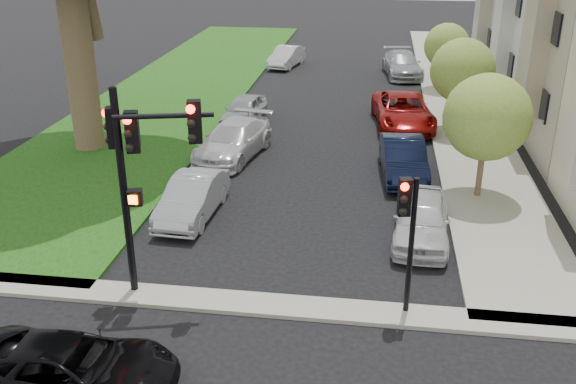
# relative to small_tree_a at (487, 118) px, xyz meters

# --- Properties ---
(ground) EXTENTS (140.00, 140.00, 0.00)m
(ground) POSITION_rel_small_tree_a_xyz_m (-6.20, -10.03, -3.02)
(ground) COLOR black
(ground) RESTS_ON ground
(grass_strip) EXTENTS (8.00, 44.00, 0.12)m
(grass_strip) POSITION_rel_small_tree_a_xyz_m (-15.20, 13.97, -2.96)
(grass_strip) COLOR #153912
(grass_strip) RESTS_ON ground
(sidewalk_right) EXTENTS (3.50, 44.00, 0.12)m
(sidewalk_right) POSITION_rel_small_tree_a_xyz_m (0.55, 13.97, -2.96)
(sidewalk_right) COLOR #A5A58D
(sidewalk_right) RESTS_ON ground
(sidewalk_cross) EXTENTS (60.00, 1.00, 0.12)m
(sidewalk_cross) POSITION_rel_small_tree_a_xyz_m (-6.20, -8.03, -2.96)
(sidewalk_cross) COLOR #A5A58D
(sidewalk_cross) RESTS_ON ground
(small_tree_a) EXTENTS (3.03, 3.03, 4.54)m
(small_tree_a) POSITION_rel_small_tree_a_xyz_m (0.00, 0.00, 0.00)
(small_tree_a) COLOR brown
(small_tree_a) RESTS_ON ground
(small_tree_b) EXTENTS (2.93, 2.93, 4.40)m
(small_tree_b) POSITION_rel_small_tree_a_xyz_m (-0.00, 7.75, -0.09)
(small_tree_b) COLOR brown
(small_tree_b) RESTS_ON ground
(small_tree_c) EXTENTS (2.57, 2.57, 3.86)m
(small_tree_c) POSITION_rel_small_tree_a_xyz_m (-0.00, 15.76, -0.45)
(small_tree_c) COLOR brown
(small_tree_c) RESTS_ON ground
(traffic_signal_main) EXTENTS (2.77, 0.82, 5.67)m
(traffic_signal_main) POSITION_rel_small_tree_a_xyz_m (-9.55, -7.79, 0.89)
(traffic_signal_main) COLOR black
(traffic_signal_main) RESTS_ON ground
(traffic_signal_secondary) EXTENTS (0.49, 0.40, 3.76)m
(traffic_signal_secondary) POSITION_rel_small_tree_a_xyz_m (-2.89, -7.84, -0.40)
(traffic_signal_secondary) COLOR black
(traffic_signal_secondary) RESTS_ON ground
(car_cross_near) EXTENTS (4.62, 2.17, 1.28)m
(car_cross_near) POSITION_rel_small_tree_a_xyz_m (-9.86, -11.85, -2.38)
(car_cross_near) COLOR black
(car_cross_near) RESTS_ON ground
(car_parked_0) EXTENTS (1.98, 4.33, 1.44)m
(car_parked_0) POSITION_rel_small_tree_a_xyz_m (-2.20, -3.58, -2.30)
(car_parked_0) COLOR silver
(car_parked_0) RESTS_ON ground
(car_parked_1) EXTENTS (1.94, 4.64, 1.49)m
(car_parked_1) POSITION_rel_small_tree_a_xyz_m (-2.64, 1.71, -2.27)
(car_parked_1) COLOR black
(car_parked_1) RESTS_ON ground
(car_parked_2) EXTENTS (3.21, 5.86, 1.56)m
(car_parked_2) POSITION_rel_small_tree_a_xyz_m (-2.51, 8.28, -2.24)
(car_parked_2) COLOR maroon
(car_parked_2) RESTS_ON ground
(car_parked_4) EXTENTS (2.76, 5.37, 1.49)m
(car_parked_4) POSITION_rel_small_tree_a_xyz_m (-2.31, 19.08, -2.27)
(car_parked_4) COLOR #999BA0
(car_parked_4) RESTS_ON ground
(car_parked_5) EXTENTS (1.67, 4.24, 1.38)m
(car_parked_5) POSITION_rel_small_tree_a_xyz_m (-9.75, -2.95, -2.33)
(car_parked_5) COLOR #999BA0
(car_parked_5) RESTS_ON ground
(car_parked_6) EXTENTS (2.97, 5.38, 1.48)m
(car_parked_6) POSITION_rel_small_tree_a_xyz_m (-9.66, 2.98, -2.28)
(car_parked_6) COLOR silver
(car_parked_6) RESTS_ON ground
(car_parked_7) EXTENTS (1.95, 4.12, 1.36)m
(car_parked_7) POSITION_rel_small_tree_a_xyz_m (-10.19, 7.67, -2.34)
(car_parked_7) COLOR #999BA0
(car_parked_7) RESTS_ON ground
(car_parked_9) EXTENTS (2.18, 4.23, 1.33)m
(car_parked_9) POSITION_rel_small_tree_a_xyz_m (-9.99, 20.81, -2.35)
(car_parked_9) COLOR silver
(car_parked_9) RESTS_ON ground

